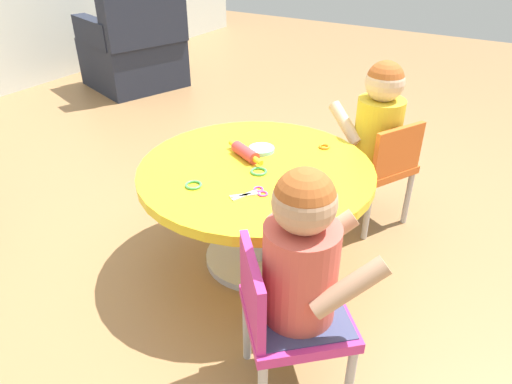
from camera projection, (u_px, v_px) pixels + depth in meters
name	position (u px, v px, depth m)	size (l,w,h in m)	color
ground_plane	(256.00, 259.00, 2.07)	(10.00, 10.00, 0.00)	#9E7247
craft_table	(256.00, 189.00, 1.89)	(0.93, 0.93, 0.46)	silver
child_chair_left	(286.00, 316.00, 1.36)	(0.42, 0.42, 0.54)	#B7B7BC
seated_child_left	(303.00, 254.00, 1.25)	(0.43, 0.44, 0.51)	#3F4772
child_chair_right	(378.00, 166.00, 2.18)	(0.40, 0.40, 0.54)	#B7B7BC
seated_child_right	(379.00, 118.00, 2.09)	(0.40, 0.43, 0.51)	#3F4772
armchair_dark	(135.00, 51.00, 3.98)	(0.89, 0.90, 0.85)	#232838
rolling_pin	(245.00, 152.00, 1.89)	(0.12, 0.22, 0.05)	#D83F3F
craft_scissors	(254.00, 193.00, 1.66)	(0.14, 0.12, 0.01)	silver
playdough_blob_0	(262.00, 149.00, 1.95)	(0.11, 0.11, 0.02)	#8CCCF2
cookie_cutter_0	(259.00, 171.00, 1.79)	(0.07, 0.07, 0.01)	#4CB259
cookie_cutter_1	(324.00, 147.00, 1.98)	(0.05, 0.05, 0.01)	orange
cookie_cutter_2	(193.00, 185.00, 1.70)	(0.06, 0.06, 0.01)	#4CB259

